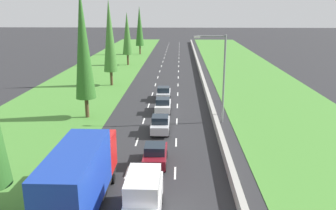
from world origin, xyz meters
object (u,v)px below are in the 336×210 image
object	(u,v)px
maroon_hatchback_centre_lane	(155,154)
silver_hatchback_centre_lane_sixth	(164,93)
poplar_tree_second	(83,44)
blue_box_truck_left_lane	(81,178)
silver_hatchback_centre_lane	(160,124)
poplar_tree_fourth	(127,34)
white_van_centre_lane	(144,197)
white_hatchback_centre_lane	(163,105)
poplar_tree_fifth	(140,26)
street_light_mast	(221,73)
poplar_tree_third	(110,36)

from	to	relation	value
maroon_hatchback_centre_lane	silver_hatchback_centre_lane_sixth	xyz separation A→B (m)	(-0.29, 19.70, 0.00)
poplar_tree_second	blue_box_truck_left_lane	bearing A→B (deg)	-76.37
silver_hatchback_centre_lane_sixth	silver_hatchback_centre_lane	bearing A→B (deg)	-88.75
poplar_tree_second	poplar_tree_fourth	size ratio (longest dim) A/B	1.28
white_van_centre_lane	white_hatchback_centre_lane	bearing A→B (deg)	89.86
white_hatchback_centre_lane	poplar_tree_fifth	size ratio (longest dim) A/B	0.33
blue_box_truck_left_lane	poplar_tree_fifth	distance (m)	71.96
silver_hatchback_centre_lane_sixth	poplar_tree_second	distance (m)	13.29
poplar_tree_fifth	street_light_mast	distance (m)	56.43
blue_box_truck_left_lane	poplar_tree_third	world-z (taller)	poplar_tree_third
silver_hatchback_centre_lane_sixth	poplar_tree_fifth	xyz separation A→B (m)	(-8.12, 45.44, 6.20)
maroon_hatchback_centre_lane	poplar_tree_second	distance (m)	15.93
poplar_tree_fifth	street_light_mast	bearing A→B (deg)	-75.30
silver_hatchback_centre_lane_sixth	blue_box_truck_left_lane	xyz separation A→B (m)	(-3.51, -26.21, 1.35)
poplar_tree_fifth	white_hatchback_centre_lane	bearing A→B (deg)	-80.79
silver_hatchback_centre_lane	poplar_tree_third	bearing A→B (deg)	112.51
white_van_centre_lane	silver_hatchback_centre_lane	size ratio (longest dim) A/B	1.26
white_van_centre_lane	maroon_hatchback_centre_lane	world-z (taller)	white_van_centre_lane
poplar_tree_fourth	street_light_mast	xyz separation A→B (m)	(14.90, -37.26, -1.17)
maroon_hatchback_centre_lane	poplar_tree_fifth	distance (m)	65.97
white_hatchback_centre_lane	poplar_tree_second	xyz separation A→B (m)	(-8.13, -2.16, 7.04)
silver_hatchback_centre_lane	silver_hatchback_centre_lane_sixth	size ratio (longest dim) A/B	1.00
silver_hatchback_centre_lane_sixth	poplar_tree_third	xyz separation A→B (m)	(-8.37, 8.34, 6.63)
poplar_tree_second	poplar_tree_fifth	distance (m)	53.45
poplar_tree_fourth	silver_hatchback_centre_lane_sixth	bearing A→B (deg)	-72.82
white_van_centre_lane	silver_hatchback_centre_lane_sixth	distance (m)	26.84
white_hatchback_centre_lane	street_light_mast	size ratio (longest dim) A/B	0.43
silver_hatchback_centre_lane	poplar_tree_fifth	xyz separation A→B (m)	(-8.39, 57.95, 6.20)
silver_hatchback_centre_lane	poplar_tree_third	world-z (taller)	poplar_tree_third
blue_box_truck_left_lane	poplar_tree_third	distance (m)	35.29
white_hatchback_centre_lane	poplar_tree_second	bearing A→B (deg)	-165.13
silver_hatchback_centre_lane_sixth	poplar_tree_fourth	distance (m)	29.98
white_van_centre_lane	blue_box_truck_left_lane	bearing A→B (deg)	170.35
poplar_tree_second	poplar_tree_fifth	world-z (taller)	poplar_tree_second
poplar_tree_third	street_light_mast	bearing A→B (deg)	-50.17
white_van_centre_lane	silver_hatchback_centre_lane_sixth	size ratio (longest dim) A/B	1.26
white_hatchback_centre_lane	poplar_tree_third	distance (m)	17.85
poplar_tree_third	poplar_tree_fourth	bearing A→B (deg)	90.97
white_hatchback_centre_lane	street_light_mast	world-z (taller)	street_light_mast
poplar_tree_third	street_light_mast	xyz separation A→B (m)	(14.56, -17.46, -2.24)
white_van_centre_lane	white_hatchback_centre_lane	distance (m)	20.99
white_hatchback_centre_lane	street_light_mast	distance (m)	8.12
poplar_tree_second	poplar_tree_fourth	bearing A→B (deg)	91.23
poplar_tree_third	white_van_centre_lane	bearing A→B (deg)	-76.39
silver_hatchback_centre_lane_sixth	poplar_tree_second	size ratio (longest dim) A/B	0.29
white_van_centre_lane	poplar_tree_second	size ratio (longest dim) A/B	0.36
silver_hatchback_centre_lane	street_light_mast	size ratio (longest dim) A/B	0.43
maroon_hatchback_centre_lane	poplar_tree_second	size ratio (longest dim) A/B	0.29
white_hatchback_centre_lane	poplar_tree_second	distance (m)	10.97
white_van_centre_lane	maroon_hatchback_centre_lane	size ratio (longest dim) A/B	1.26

